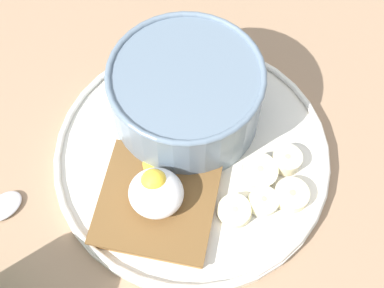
% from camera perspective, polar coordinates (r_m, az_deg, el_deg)
% --- Properties ---
extents(ground_plane, '(1.20, 1.20, 0.02)m').
position_cam_1_polar(ground_plane, '(0.52, -0.00, -2.05)').
color(ground_plane, '#9D7B5E').
rests_on(ground_plane, ground).
extents(plate, '(0.26, 0.26, 0.02)m').
position_cam_1_polar(plate, '(0.51, -0.00, -1.16)').
color(plate, silver).
rests_on(plate, ground_plane).
extents(oatmeal_bowl, '(0.14, 0.14, 0.07)m').
position_cam_1_polar(oatmeal_bowl, '(0.49, -0.62, 5.31)').
color(oatmeal_bowl, slate).
rests_on(oatmeal_bowl, plate).
extents(toast_slice, '(0.12, 0.12, 0.01)m').
position_cam_1_polar(toast_slice, '(0.48, -3.71, -6.13)').
color(toast_slice, brown).
rests_on(toast_slice, plate).
extents(poached_egg, '(0.05, 0.06, 0.03)m').
position_cam_1_polar(poached_egg, '(0.46, -3.89, -5.02)').
color(poached_egg, white).
rests_on(poached_egg, toast_slice).
extents(banana_slice_front, '(0.05, 0.05, 0.02)m').
position_cam_1_polar(banana_slice_front, '(0.49, 7.09, -3.26)').
color(banana_slice_front, '#F6E8BA').
rests_on(banana_slice_front, plate).
extents(banana_slice_left, '(0.04, 0.04, 0.02)m').
position_cam_1_polar(banana_slice_left, '(0.50, 10.05, -1.67)').
color(banana_slice_left, beige).
rests_on(banana_slice_left, plate).
extents(banana_slice_back, '(0.04, 0.04, 0.01)m').
position_cam_1_polar(banana_slice_back, '(0.48, 4.58, -7.14)').
color(banana_slice_back, beige).
rests_on(banana_slice_back, plate).
extents(banana_slice_right, '(0.03, 0.03, 0.02)m').
position_cam_1_polar(banana_slice_right, '(0.48, 7.58, -6.07)').
color(banana_slice_right, '#F5F0C0').
rests_on(banana_slice_right, plate).
extents(banana_slice_inner, '(0.04, 0.04, 0.01)m').
position_cam_1_polar(banana_slice_inner, '(0.49, 10.55, -5.39)').
color(banana_slice_inner, beige).
rests_on(banana_slice_inner, plate).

